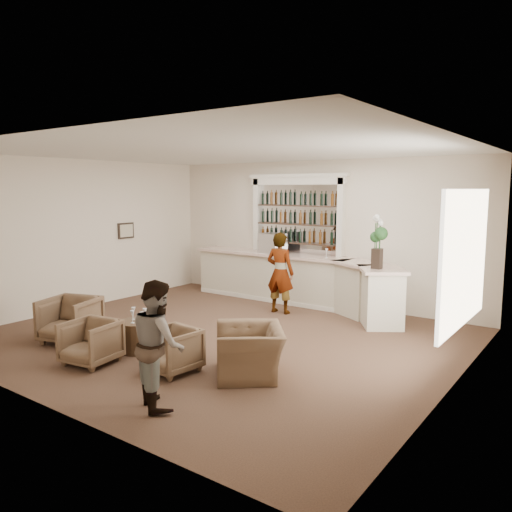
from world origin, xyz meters
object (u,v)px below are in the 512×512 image
Objects in this scene: espresso_machine at (273,243)px; flower_vase at (378,239)px; sommelier at (280,273)px; cocktail_table at (138,336)px; bar_counter at (299,280)px; armchair_far at (250,351)px; armchair_center at (91,342)px; armchair_right at (172,350)px; guest at (158,343)px; armchair_left at (70,319)px.

flower_vase is at bearing -6.33° from espresso_machine.
cocktail_table is at bearing 78.38° from sommelier.
armchair_far is (1.68, -4.18, -0.23)m from bar_counter.
cocktail_table is 2.15m from armchair_far.
armchair_center reaches higher than armchair_right.
guest is (1.37, -5.64, 0.21)m from bar_counter.
armchair_left is (-1.34, -0.35, 0.14)m from cocktail_table.
espresso_machine is at bearing 169.87° from armchair_far.
armchair_left is 1.16× the size of armchair_center.
bar_counter is at bearing 75.79° from armchair_center.
guest is 2.11× the size of armchair_center.
armchair_center is at bearing -96.08° from bar_counter.
flower_vase is at bearing -18.84° from bar_counter.
armchair_left is 1.61× the size of espresso_machine.
armchair_right is (0.63, -3.87, -0.55)m from sommelier.
armchair_left is at bearing -165.40° from cocktail_table.
cocktail_table is 1.20m from armchair_right.
cocktail_table is 0.73× the size of armchair_left.
armchair_center is at bearing -121.07° from flower_vase.
armchair_far is at bearing -51.97° from espresso_machine.
flower_vase is (2.61, 3.66, 1.47)m from cocktail_table.
flower_vase is at bearing 132.14° from armchair_far.
bar_counter is 1.09m from espresso_machine.
sommelier is at bearing -44.71° from guest.
armchair_center is 1.38× the size of espresso_machine.
sommelier is 4.42m from armchair_center.
flower_vase reaches higher than armchair_left.
guest is at bearing -61.52° from espresso_machine.
bar_counter is 6.62× the size of armchair_left.
armchair_far is (3.48, 0.56, -0.05)m from armchair_left.
guest reaches higher than armchair_center.
armchair_right is 0.67× the size of armchair_far.
armchair_left is at bearing -110.79° from bar_counter.
armchair_center is at bearing 17.64° from guest.
guest is 2.91× the size of espresso_machine.
cocktail_table is 3.61m from sommelier.
armchair_right is (1.24, 0.48, -0.01)m from armchair_center.
armchair_right is at bearing -81.79° from bar_counter.
armchair_left is 2.49m from armchair_right.
guest reaches higher than armchair_right.
armchair_left is 5.78m from flower_vase.
armchair_left is 1.21× the size of armchair_right.
espresso_machine reaches higher than bar_counter.
sommelier is at bearing 105.68° from armchair_right.
sommelier is at bearing 45.85° from armchair_left.
sommelier reaches higher than cocktail_table.
flower_vase reaches higher than sommelier.
cocktail_table is 0.40× the size of guest.
cocktail_table is 1.17× the size of espresso_machine.
sommelier is at bearing -176.01° from flower_vase.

